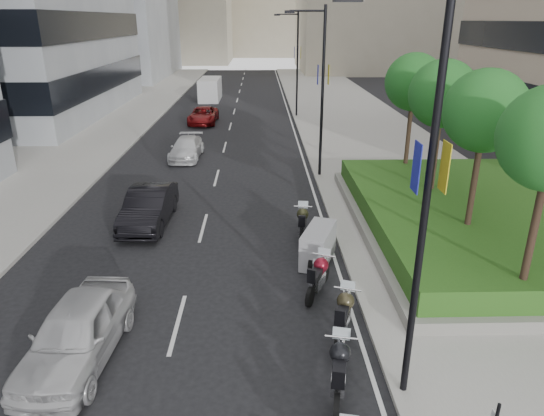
{
  "coord_description": "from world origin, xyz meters",
  "views": [
    {
      "loc": [
        0.96,
        -8.04,
        8.3
      ],
      "look_at": [
        1.37,
        8.1,
        2.0
      ],
      "focal_mm": 32.0,
      "sensor_mm": 36.0,
      "label": 1
    }
  ],
  "objects_px": {
    "motorcycle_5": "(318,245)",
    "car_a": "(77,332)",
    "lamp_post_0": "(420,193)",
    "motorcycle_6": "(302,223)",
    "car_b": "(149,207)",
    "motorcycle_2": "(339,370)",
    "lamp_post_2": "(296,59)",
    "motorcycle_3": "(344,314)",
    "car_c": "(187,148)",
    "car_d": "(203,115)",
    "delivery_van": "(210,90)",
    "motorcycle_4": "(319,276)",
    "lamp_post_1": "(320,85)"
  },
  "relations": [
    {
      "from": "motorcycle_5",
      "to": "car_a",
      "type": "distance_m",
      "value": 8.63
    },
    {
      "from": "lamp_post_0",
      "to": "motorcycle_6",
      "type": "height_order",
      "value": "lamp_post_0"
    },
    {
      "from": "car_b",
      "to": "motorcycle_6",
      "type": "bearing_deg",
      "value": -11.12
    },
    {
      "from": "motorcycle_2",
      "to": "car_b",
      "type": "xyz_separation_m",
      "value": [
        -6.61,
        10.37,
        0.16
      ]
    },
    {
      "from": "lamp_post_2",
      "to": "car_a",
      "type": "height_order",
      "value": "lamp_post_2"
    },
    {
      "from": "motorcycle_3",
      "to": "car_a",
      "type": "relative_size",
      "value": 0.48
    },
    {
      "from": "car_c",
      "to": "car_d",
      "type": "xyz_separation_m",
      "value": [
        -0.13,
        11.14,
        0.04
      ]
    },
    {
      "from": "car_c",
      "to": "motorcycle_6",
      "type": "bearing_deg",
      "value": -60.34
    },
    {
      "from": "motorcycle_3",
      "to": "car_b",
      "type": "relative_size",
      "value": 0.47
    },
    {
      "from": "car_b",
      "to": "car_d",
      "type": "xyz_separation_m",
      "value": [
        -0.01,
        21.85,
        -0.11
      ]
    },
    {
      "from": "motorcycle_5",
      "to": "delivery_van",
      "type": "relative_size",
      "value": 0.42
    },
    {
      "from": "car_a",
      "to": "car_b",
      "type": "distance_m",
      "value": 8.96
    },
    {
      "from": "car_b",
      "to": "delivery_van",
      "type": "relative_size",
      "value": 0.87
    },
    {
      "from": "lamp_post_0",
      "to": "car_d",
      "type": "bearing_deg",
      "value": 103.9
    },
    {
      "from": "motorcycle_5",
      "to": "car_a",
      "type": "xyz_separation_m",
      "value": [
        -6.83,
        -5.27,
        0.15
      ]
    },
    {
      "from": "lamp_post_0",
      "to": "car_b",
      "type": "bearing_deg",
      "value": 127.3
    },
    {
      "from": "motorcycle_2",
      "to": "car_c",
      "type": "distance_m",
      "value": 22.06
    },
    {
      "from": "car_b",
      "to": "delivery_van",
      "type": "height_order",
      "value": "delivery_van"
    },
    {
      "from": "motorcycle_3",
      "to": "motorcycle_6",
      "type": "distance_m",
      "value": 6.63
    },
    {
      "from": "lamp_post_0",
      "to": "motorcycle_4",
      "type": "distance_m",
      "value": 6.57
    },
    {
      "from": "motorcycle_4",
      "to": "motorcycle_6",
      "type": "height_order",
      "value": "motorcycle_4"
    },
    {
      "from": "lamp_post_2",
      "to": "motorcycle_3",
      "type": "height_order",
      "value": "lamp_post_2"
    },
    {
      "from": "lamp_post_1",
      "to": "car_a",
      "type": "xyz_separation_m",
      "value": [
        -7.93,
        -15.48,
        -4.26
      ]
    },
    {
      "from": "car_d",
      "to": "car_a",
      "type": "bearing_deg",
      "value": -88.55
    },
    {
      "from": "motorcycle_5",
      "to": "motorcycle_6",
      "type": "height_order",
      "value": "motorcycle_5"
    },
    {
      "from": "lamp_post_0",
      "to": "motorcycle_5",
      "type": "height_order",
      "value": "lamp_post_0"
    },
    {
      "from": "lamp_post_1",
      "to": "car_b",
      "type": "relative_size",
      "value": 1.87
    },
    {
      "from": "motorcycle_6",
      "to": "motorcycle_3",
      "type": "bearing_deg",
      "value": -167.8
    },
    {
      "from": "lamp_post_0",
      "to": "delivery_van",
      "type": "distance_m",
      "value": 45.91
    },
    {
      "from": "car_a",
      "to": "car_d",
      "type": "relative_size",
      "value": 0.97
    },
    {
      "from": "lamp_post_1",
      "to": "lamp_post_0",
      "type": "bearing_deg",
      "value": -90.0
    },
    {
      "from": "car_a",
      "to": "car_b",
      "type": "height_order",
      "value": "car_a"
    },
    {
      "from": "lamp_post_0",
      "to": "motorcycle_3",
      "type": "bearing_deg",
      "value": 110.14
    },
    {
      "from": "lamp_post_2",
      "to": "motorcycle_2",
      "type": "xyz_separation_m",
      "value": [
        -1.37,
        -34.89,
        -4.43
      ]
    },
    {
      "from": "car_d",
      "to": "motorcycle_6",
      "type": "bearing_deg",
      "value": -73.08
    },
    {
      "from": "lamp_post_1",
      "to": "motorcycle_6",
      "type": "xyz_separation_m",
      "value": [
        -1.49,
        -7.98,
        -4.46
      ]
    },
    {
      "from": "lamp_post_1",
      "to": "delivery_van",
      "type": "bearing_deg",
      "value": 107.08
    },
    {
      "from": "motorcycle_2",
      "to": "lamp_post_0",
      "type": "bearing_deg",
      "value": -83.11
    },
    {
      "from": "motorcycle_2",
      "to": "motorcycle_5",
      "type": "xyz_separation_m",
      "value": [
        0.27,
        6.67,
        0.02
      ]
    },
    {
      "from": "motorcycle_6",
      "to": "car_a",
      "type": "distance_m",
      "value": 9.89
    },
    {
      "from": "motorcycle_5",
      "to": "motorcycle_3",
      "type": "bearing_deg",
      "value": -156.91
    },
    {
      "from": "lamp_post_0",
      "to": "car_a",
      "type": "height_order",
      "value": "lamp_post_0"
    },
    {
      "from": "motorcycle_6",
      "to": "car_d",
      "type": "height_order",
      "value": "car_d"
    },
    {
      "from": "motorcycle_3",
      "to": "car_d",
      "type": "distance_m",
      "value": 30.75
    },
    {
      "from": "motorcycle_5",
      "to": "car_b",
      "type": "bearing_deg",
      "value": 82.05
    },
    {
      "from": "motorcycle_5",
      "to": "lamp_post_2",
      "type": "bearing_deg",
      "value": 18.05
    },
    {
      "from": "car_c",
      "to": "lamp_post_0",
      "type": "bearing_deg",
      "value": -67.61
    },
    {
      "from": "motorcycle_4",
      "to": "car_a",
      "type": "height_order",
      "value": "car_a"
    },
    {
      "from": "lamp_post_0",
      "to": "motorcycle_5",
      "type": "distance_m",
      "value": 8.17
    },
    {
      "from": "motorcycle_3",
      "to": "car_b",
      "type": "bearing_deg",
      "value": 59.5
    }
  ]
}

